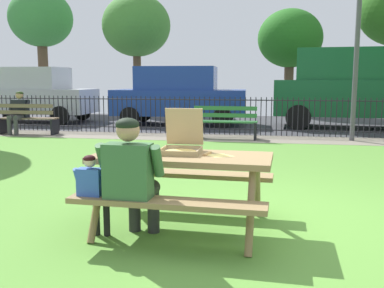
{
  "coord_description": "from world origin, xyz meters",
  "views": [
    {
      "loc": [
        -0.05,
        -4.7,
        1.53
      ],
      "look_at": [
        -0.97,
        0.4,
        0.75
      ],
      "focal_mm": 40.56,
      "sensor_mm": 36.0,
      "label": 1
    }
  ],
  "objects": [
    {
      "name": "park_bench_left",
      "position": [
        -6.68,
        6.36,
        0.42
      ],
      "size": [
        1.62,
        0.53,
        0.85
      ],
      "color": "brown",
      "rests_on": "ground"
    },
    {
      "name": "pizza_slice_on_table",
      "position": [
        -0.56,
        -0.44,
        0.78
      ],
      "size": [
        0.29,
        0.23,
        0.02
      ],
      "color": "#F9E070",
      "rests_on": "picnic_table_foreground"
    },
    {
      "name": "adult_at_table",
      "position": [
        -1.28,
        -0.96,
        0.66
      ],
      "size": [
        0.62,
        0.6,
        1.19
      ],
      "color": "#2B2B2B",
      "rests_on": "ground"
    },
    {
      "name": "pizza_box_open",
      "position": [
        -0.94,
        -0.34,
        0.86
      ],
      "size": [
        0.4,
        0.46,
        0.45
      ],
      "color": "tan",
      "rests_on": "picnic_table_foreground"
    },
    {
      "name": "lamp_post_walkway",
      "position": [
        2.0,
        6.6,
        2.36
      ],
      "size": [
        0.28,
        0.28,
        3.83
      ],
      "color": "#4C4C51",
      "rests_on": "ground"
    },
    {
      "name": "far_tree_midleft",
      "position": [
        -5.99,
        14.4,
        3.86
      ],
      "size": [
        3.03,
        3.03,
        5.26
      ],
      "color": "brown",
      "rests_on": "ground"
    },
    {
      "name": "picnic_table_foreground",
      "position": [
        -0.92,
        -0.47,
        0.6
      ],
      "size": [
        1.86,
        1.55,
        0.79
      ],
      "color": "olive",
      "rests_on": "ground"
    },
    {
      "name": "far_tree_center",
      "position": [
        0.72,
        14.4,
        3.19
      ],
      "size": [
        2.7,
        2.7,
        4.44
      ],
      "color": "brown",
      "rests_on": "ground"
    },
    {
      "name": "park_bench_center",
      "position": [
        -1.15,
        6.36,
        0.42
      ],
      "size": [
        1.61,
        0.5,
        0.85
      ],
      "color": "#2C6A33",
      "rests_on": "ground"
    },
    {
      "name": "far_tree_left",
      "position": [
        -10.58,
        14.4,
        4.24
      ],
      "size": [
        2.9,
        2.9,
        5.63
      ],
      "color": "brown",
      "rests_on": "ground"
    },
    {
      "name": "parked_car_far_left",
      "position": [
        -8.47,
        9.62,
        1.01
      ],
      "size": [
        4.42,
        1.95,
        1.94
      ],
      "color": "#BABBC2",
      "rests_on": "ground"
    },
    {
      "name": "iron_fence_streetside",
      "position": [
        -0.0,
        7.2,
        0.53
      ],
      "size": [
        22.09,
        0.03,
        1.05
      ],
      "color": "black",
      "rests_on": "ground"
    },
    {
      "name": "parked_car_left",
      "position": [
        -3.06,
        9.62,
        1.01
      ],
      "size": [
        4.47,
        2.06,
        1.94
      ],
      "color": "navy",
      "rests_on": "ground"
    },
    {
      "name": "child_at_table",
      "position": [
        -1.66,
        -0.97,
        0.51
      ],
      "size": [
        0.33,
        0.32,
        0.84
      ],
      "color": "black",
      "rests_on": "ground"
    },
    {
      "name": "cobblestone_walkway",
      "position": [
        0.0,
        6.5,
        -0.0
      ],
      "size": [
        28.0,
        1.4,
        0.01
      ],
      "primitive_type": "cube",
      "color": "gray"
    },
    {
      "name": "person_on_park_bench",
      "position": [
        -6.97,
        6.38,
        0.66
      ],
      "size": [
        0.61,
        0.6,
        1.19
      ],
      "color": "#3D3D3D",
      "rests_on": "ground"
    },
    {
      "name": "parked_car_center",
      "position": [
        2.47,
        9.62,
        1.31
      ],
      "size": [
        4.81,
        2.3,
        2.46
      ],
      "color": "#13522A",
      "rests_on": "ground"
    },
    {
      "name": "street_asphalt",
      "position": [
        0.0,
        10.44,
        -0.01
      ],
      "size": [
        28.0,
        6.48,
        0.01
      ],
      "primitive_type": "cube",
      "color": "#38383D"
    },
    {
      "name": "ground",
      "position": [
        0.0,
        1.6,
        -0.01
      ],
      "size": [
        28.0,
        11.2,
        0.02
      ],
      "primitive_type": "cube",
      "color": "#5A9438"
    }
  ]
}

